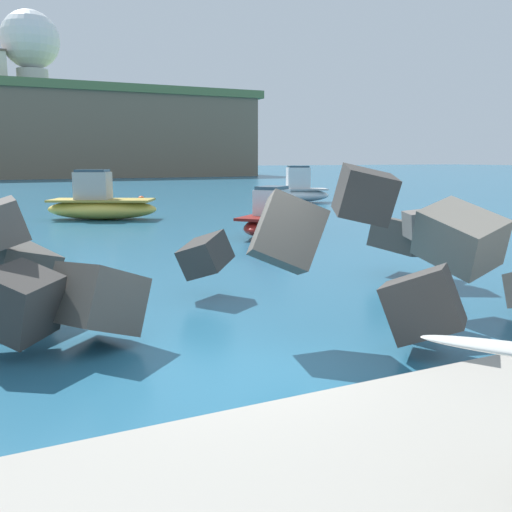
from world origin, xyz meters
The scene contains 8 objects.
ground_plane centered at (0.00, 0.00, 0.00)m, with size 400.00×400.00×0.00m, color #235B7A.
walkway_path centered at (0.00, -4.00, 0.12)m, with size 48.00×4.40×0.24m, color #9E998E.
boat_near_left centered at (1.36, 19.85, 0.72)m, with size 5.45×4.00×2.33m.
boat_mid_left centered at (14.58, 24.98, 0.72)m, with size 5.09×3.08×2.37m.
boat_mid_centre centered at (6.32, 11.62, 0.57)m, with size 4.41×4.11×1.83m.
mooring_buoy_inner centered at (5.49, 28.89, 0.22)m, with size 0.44×0.44×0.44m.
mooring_buoy_middle centered at (10.86, 16.53, 0.22)m, with size 0.44×0.44×0.44m.
radar_dome centered at (3.56, 87.17, 20.01)m, with size 8.59×8.59×11.34m.
Camera 1 is at (-3.14, -6.82, 2.83)m, focal length 38.92 mm.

